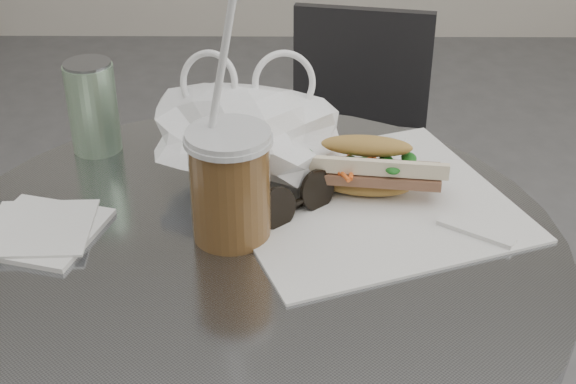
{
  "coord_description": "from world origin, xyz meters",
  "views": [
    {
      "loc": [
        0.05,
        -0.59,
        1.27
      ],
      "look_at": [
        0.05,
        0.23,
        0.79
      ],
      "focal_mm": 50.0,
      "sensor_mm": 36.0,
      "label": 1
    }
  ],
  "objects_px": {
    "chair_far": "(348,204)",
    "iced_coffee": "(230,183)",
    "drink_can": "(93,107)",
    "banh_mi": "(366,167)",
    "sunglasses": "(296,202)"
  },
  "relations": [
    {
      "from": "chair_far",
      "to": "iced_coffee",
      "type": "xyz_separation_m",
      "value": [
        -0.2,
        -0.74,
        0.48
      ]
    },
    {
      "from": "iced_coffee",
      "to": "drink_can",
      "type": "xyz_separation_m",
      "value": [
        -0.21,
        0.22,
        -0.01
      ]
    },
    {
      "from": "chair_far",
      "to": "banh_mi",
      "type": "bearing_deg",
      "value": 98.28
    },
    {
      "from": "iced_coffee",
      "to": "banh_mi",
      "type": "bearing_deg",
      "value": 29.87
    },
    {
      "from": "banh_mi",
      "to": "drink_can",
      "type": "height_order",
      "value": "drink_can"
    },
    {
      "from": "chair_far",
      "to": "drink_can",
      "type": "relative_size",
      "value": 5.58
    },
    {
      "from": "banh_mi",
      "to": "iced_coffee",
      "type": "distance_m",
      "value": 0.19
    },
    {
      "from": "sunglasses",
      "to": "banh_mi",
      "type": "bearing_deg",
      "value": -11.11
    },
    {
      "from": "chair_far",
      "to": "iced_coffee",
      "type": "height_order",
      "value": "iced_coffee"
    },
    {
      "from": "iced_coffee",
      "to": "drink_can",
      "type": "height_order",
      "value": "iced_coffee"
    },
    {
      "from": "banh_mi",
      "to": "sunglasses",
      "type": "bearing_deg",
      "value": -142.39
    },
    {
      "from": "iced_coffee",
      "to": "sunglasses",
      "type": "xyz_separation_m",
      "value": [
        0.08,
        0.04,
        -0.05
      ]
    },
    {
      "from": "chair_far",
      "to": "banh_mi",
      "type": "distance_m",
      "value": 0.79
    },
    {
      "from": "sunglasses",
      "to": "drink_can",
      "type": "xyz_separation_m",
      "value": [
        -0.29,
        0.18,
        0.05
      ]
    },
    {
      "from": "chair_far",
      "to": "drink_can",
      "type": "height_order",
      "value": "drink_can"
    }
  ]
}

